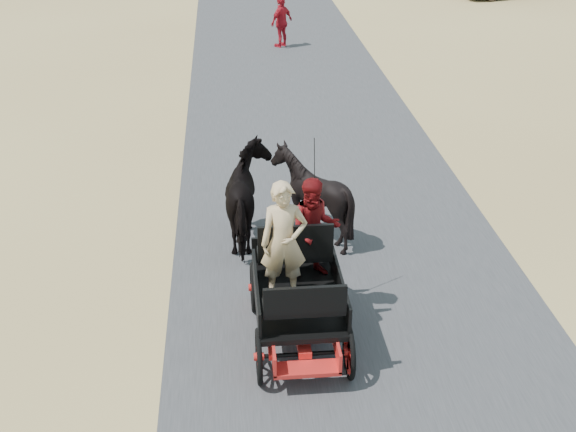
{
  "coord_description": "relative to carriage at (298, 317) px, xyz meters",
  "views": [
    {
      "loc": [
        -1.96,
        -10.65,
        6.65
      ],
      "look_at": [
        -1.04,
        -0.44,
        1.2
      ],
      "focal_mm": 45.0,
      "sensor_mm": 36.0,
      "label": 1
    }
  ],
  "objects": [
    {
      "name": "driver_man",
      "position": [
        -0.2,
        0.05,
        1.26
      ],
      "size": [
        0.66,
        0.43,
        1.8
      ],
      "primitive_type": "imported",
      "color": "tan",
      "rests_on": "carriage"
    },
    {
      "name": "road",
      "position": [
        1.04,
        2.04,
        -0.35
      ],
      "size": [
        6.0,
        140.0,
        0.01
      ],
      "primitive_type": "cube",
      "color": "#38383A",
      "rests_on": "ground"
    },
    {
      "name": "horse_right",
      "position": [
        0.55,
        3.0,
        0.49
      ],
      "size": [
        1.37,
        1.54,
        1.7
      ],
      "primitive_type": "imported",
      "rotation": [
        0.0,
        0.0,
        3.14
      ],
      "color": "black",
      "rests_on": "ground"
    },
    {
      "name": "carriage",
      "position": [
        0.0,
        0.0,
        0.0
      ],
      "size": [
        1.3,
        2.4,
        0.72
      ],
      "primitive_type": null,
      "color": "black",
      "rests_on": "ground"
    },
    {
      "name": "pedestrian",
      "position": [
        1.13,
        16.53,
        0.5
      ],
      "size": [
        1.02,
        1.01,
        1.73
      ],
      "primitive_type": "imported",
      "rotation": [
        0.0,
        0.0,
        3.91
      ],
      "color": "#A61320",
      "rests_on": "ground"
    },
    {
      "name": "horse_left",
      "position": [
        -0.55,
        3.0,
        0.49
      ],
      "size": [
        0.91,
        2.01,
        1.7
      ],
      "primitive_type": "imported",
      "rotation": [
        0.0,
        0.0,
        3.14
      ],
      "color": "black",
      "rests_on": "ground"
    },
    {
      "name": "passenger_woman",
      "position": [
        0.3,
        0.6,
        1.15
      ],
      "size": [
        0.77,
        0.6,
        1.58
      ],
      "primitive_type": "imported",
      "color": "#660C0F",
      "rests_on": "carriage"
    },
    {
      "name": "ground",
      "position": [
        1.04,
        2.04,
        -0.36
      ],
      "size": [
        140.0,
        140.0,
        0.0
      ],
      "primitive_type": "plane",
      "color": "tan"
    }
  ]
}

